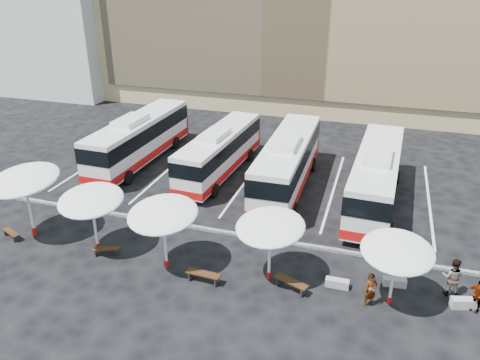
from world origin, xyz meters
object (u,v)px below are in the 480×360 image
(bus_3, at_px, (376,175))
(conc_bench_0, at_px, (337,283))
(wood_bench_1, at_px, (106,250))
(wood_bench_3, at_px, (291,283))
(sunshade_1, at_px, (91,200))
(conc_bench_1, at_px, (395,282))
(sunshade_2, at_px, (163,214))
(passenger_2, at_px, (478,296))
(sunshade_3, at_px, (270,227))
(passenger_0, at_px, (371,290))
(bus_2, at_px, (288,161))
(bus_1, at_px, (220,151))
(bus_0, at_px, (139,138))
(conc_bench_2, at_px, (465,303))
(sunshade_0, at_px, (24,180))
(passenger_1, at_px, (452,277))
(wood_bench_0, at_px, (11,233))
(wood_bench_2, at_px, (203,275))
(sunshade_4, at_px, (397,252))

(bus_3, relative_size, conc_bench_0, 10.96)
(wood_bench_1, relative_size, wood_bench_3, 0.80)
(sunshade_1, height_order, conc_bench_1, sunshade_1)
(sunshade_2, bearing_deg, sunshade_1, 175.06)
(passenger_2, bearing_deg, sunshade_3, -145.79)
(passenger_0, height_order, passenger_2, passenger_0)
(bus_2, height_order, sunshade_3, bus_2)
(wood_bench_3, height_order, conc_bench_1, wood_bench_3)
(bus_1, xyz_separation_m, conc_bench_1, (12.12, -9.79, -1.54))
(bus_0, bearing_deg, bus_1, -1.41)
(conc_bench_2, bearing_deg, sunshade_0, -178.51)
(bus_2, relative_size, sunshade_2, 3.20)
(passenger_1, bearing_deg, sunshade_2, 16.42)
(wood_bench_3, xyz_separation_m, conc_bench_2, (7.50, 1.10, -0.16))
(sunshade_1, distance_m, passenger_1, 17.51)
(wood_bench_3, bearing_deg, wood_bench_0, -179.40)
(bus_1, relative_size, bus_2, 0.91)
(bus_3, relative_size, wood_bench_2, 7.03)
(wood_bench_1, xyz_separation_m, wood_bench_3, (9.69, 0.04, 0.07))
(sunshade_1, relative_size, passenger_0, 2.40)
(bus_1, bearing_deg, sunshade_0, -118.83)
(sunshade_3, bearing_deg, bus_2, 97.51)
(wood_bench_3, bearing_deg, bus_3, 72.72)
(sunshade_2, bearing_deg, sunshade_3, 6.93)
(bus_1, height_order, conc_bench_1, bus_1)
(bus_2, bearing_deg, sunshade_4, -57.00)
(sunshade_4, distance_m, conc_bench_1, 2.90)
(bus_3, bearing_deg, passenger_1, -62.67)
(sunshade_4, xyz_separation_m, conc_bench_1, (0.21, 1.40, -2.53))
(sunshade_0, height_order, passenger_0, sunshade_0)
(bus_3, xyz_separation_m, wood_bench_3, (-3.13, -10.07, -1.52))
(bus_0, height_order, passenger_0, bus_0)
(wood_bench_2, bearing_deg, passenger_0, 4.59)
(sunshade_2, relative_size, conc_bench_1, 3.52)
(bus_2, bearing_deg, conc_bench_2, -44.33)
(wood_bench_2, bearing_deg, sunshade_3, 22.44)
(sunshade_0, relative_size, conc_bench_0, 4.42)
(sunshade_1, height_order, passenger_0, sunshade_1)
(wood_bench_2, distance_m, conc_bench_2, 11.70)
(bus_3, bearing_deg, sunshade_3, -111.84)
(sunshade_3, height_order, conc_bench_0, sunshade_3)
(wood_bench_2, relative_size, conc_bench_1, 1.60)
(passenger_0, bearing_deg, passenger_1, -8.17)
(sunshade_1, distance_m, wood_bench_0, 5.77)
(conc_bench_2, bearing_deg, sunshade_3, -176.31)
(wood_bench_2, height_order, conc_bench_2, wood_bench_2)
(sunshade_2, distance_m, conc_bench_1, 11.30)
(passenger_1, bearing_deg, conc_bench_0, 19.24)
(sunshade_1, bearing_deg, wood_bench_1, -24.20)
(sunshade_3, distance_m, wood_bench_3, 2.79)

